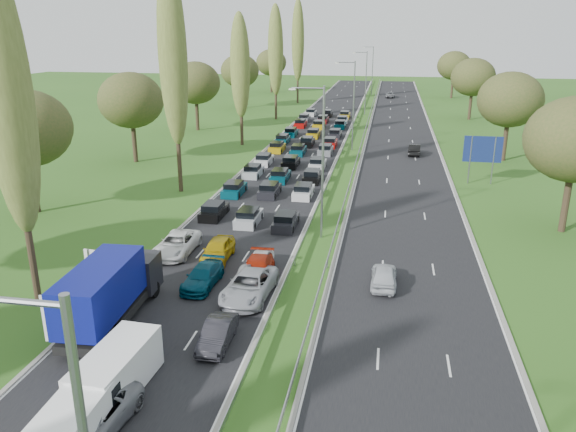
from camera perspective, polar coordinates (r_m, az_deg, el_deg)
The scene contains 25 objects.
ground at distance 80.96m, azimuth 6.61°, elevation 6.94°, with size 260.00×260.00×0.00m, color #2D571B.
near_carriageway at distance 84.07m, azimuth 2.10°, elevation 7.48°, with size 10.50×215.00×0.04m, color black.
far_carriageway at distance 83.28m, azimuth 11.40°, elevation 7.02°, with size 10.50×215.00×0.04m, color black.
central_reservation at distance 83.30m, azimuth 6.74°, elevation 7.65°, with size 2.36×215.00×0.32m.
lamp_columns at distance 78.01m, azimuth 6.67°, elevation 10.98°, with size 0.18×140.18×12.00m.
poplar_row at distance 70.64m, azimuth -7.25°, elevation 15.39°, with size 2.80×127.80×22.44m.
woodland_left at distance 69.84m, azimuth -16.88°, elevation 10.86°, with size 8.00×166.00×11.10m.
woodland_right at distance 67.99m, azimuth 22.92°, elevation 10.02°, with size 8.00×153.00×11.10m.
traffic_queue_fill at distance 79.06m, azimuth 1.59°, elevation 7.11°, with size 9.06×68.61×0.80m.
near_car_2 at distance 42.65m, azimuth -11.24°, elevation -2.81°, with size 2.47×5.35×1.49m, color white.
near_car_6 at distance 25.83m, azimuth -19.36°, elevation -18.86°, with size 2.39×5.19×1.44m, color gray.
near_car_7 at distance 37.13m, azimuth -8.66°, elevation -6.09°, with size 1.84×4.54×1.32m, color #053C51.
near_car_8 at distance 41.02m, azimuth -7.16°, elevation -3.40°, with size 1.84×4.57×1.56m, color #AC8F0B.
near_car_9 at distance 30.53m, azimuth -7.19°, elevation -11.77°, with size 1.38×3.95×1.30m, color black.
near_car_10 at distance 35.25m, azimuth -3.96°, elevation -7.06°, with size 2.62×5.69×1.58m, color #A0A3A9.
near_car_11 at distance 37.73m, azimuth -3.16°, elevation -5.42°, with size 1.95×4.79×1.39m, color #A02009.
near_car_12 at distance 38.90m, azimuth -2.95°, elevation -4.71°, with size 1.57×3.90×1.33m, color silver.
far_car_0 at distance 37.25m, azimuth 9.73°, elevation -5.99°, with size 1.66×4.12×1.40m, color silver.
far_car_1 at distance 77.20m, azimuth 12.73°, elevation 6.60°, with size 1.50×4.29×1.42m, color black.
far_car_2 at distance 143.34m, azimuth 10.34°, elevation 12.03°, with size 2.26×4.90×1.36m, color slate.
blue_lorry at distance 33.33m, azimuth -17.66°, elevation -7.29°, with size 2.51×9.04×3.82m.
white_van_front at distance 25.10m, azimuth -21.08°, elevation -19.47°, with size 1.97×5.03×2.02m.
white_van_rear at distance 27.93m, azimuth -16.79°, elevation -14.57°, with size 2.10×5.36×2.16m.
info_sign at distance 39.56m, azimuth -19.05°, elevation -4.27°, with size 1.50×0.28×2.10m.
direction_sign at distance 63.81m, azimuth 19.16°, elevation 6.22°, with size 4.00×0.16×5.20m.
Camera 1 is at (9.39, 0.78, 15.95)m, focal length 35.00 mm.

